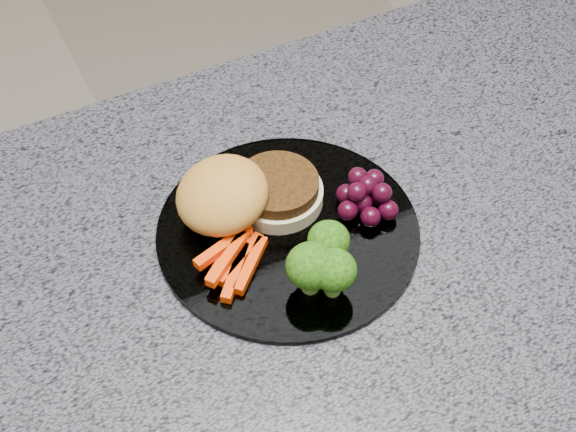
% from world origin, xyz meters
% --- Properties ---
extents(countertop, '(1.20, 0.60, 0.04)m').
position_xyz_m(countertop, '(0.00, 0.00, 0.88)').
color(countertop, '#555560').
rests_on(countertop, island_cabinet).
extents(plate, '(0.26, 0.26, 0.01)m').
position_xyz_m(plate, '(-0.07, 0.03, 0.90)').
color(plate, white).
rests_on(plate, countertop).
extents(burger, '(0.16, 0.11, 0.05)m').
position_xyz_m(burger, '(-0.10, 0.07, 0.93)').
color(burger, '#C6BB8B').
rests_on(burger, plate).
extents(carrot_sticks, '(0.08, 0.07, 0.02)m').
position_xyz_m(carrot_sticks, '(-0.14, 0.01, 0.91)').
color(carrot_sticks, '#F13B04').
rests_on(carrot_sticks, plate).
extents(broccoli, '(0.07, 0.07, 0.05)m').
position_xyz_m(broccoli, '(-0.07, -0.04, 0.94)').
color(broccoli, '#5B8F34').
rests_on(broccoli, plate).
extents(grape_bunch, '(0.06, 0.06, 0.04)m').
position_xyz_m(grape_bunch, '(0.01, 0.02, 0.92)').
color(grape_bunch, black).
rests_on(grape_bunch, plate).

